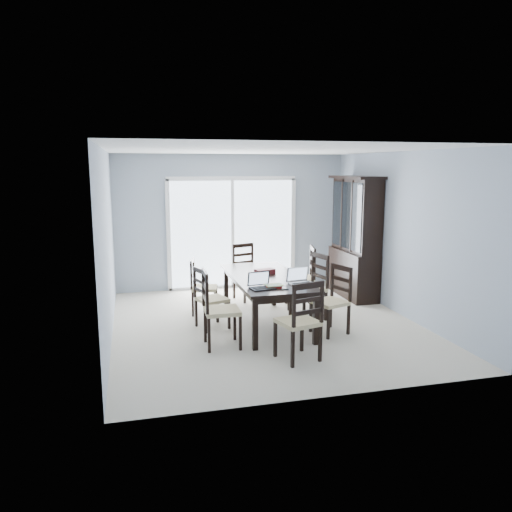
% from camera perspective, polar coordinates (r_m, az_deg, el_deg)
% --- Properties ---
extents(floor, '(5.00, 5.00, 0.00)m').
position_cam_1_polar(floor, '(7.65, 1.13, -7.81)').
color(floor, beige).
rests_on(floor, ground).
extents(ceiling, '(5.00, 5.00, 0.00)m').
position_cam_1_polar(ceiling, '(7.28, 1.20, 12.04)').
color(ceiling, white).
rests_on(ceiling, back_wall).
extents(back_wall, '(4.50, 0.02, 2.60)m').
position_cam_1_polar(back_wall, '(9.77, -2.74, 3.92)').
color(back_wall, '#97A4B4').
rests_on(back_wall, floor).
extents(wall_left, '(0.02, 5.00, 2.60)m').
position_cam_1_polar(wall_left, '(7.10, -16.63, 1.14)').
color(wall_left, '#97A4B4').
rests_on(wall_left, floor).
extents(wall_right, '(0.02, 5.00, 2.60)m').
position_cam_1_polar(wall_right, '(8.24, 16.44, 2.35)').
color(wall_right, '#97A4B4').
rests_on(wall_right, floor).
extents(balcony, '(4.50, 2.00, 0.10)m').
position_cam_1_polar(balcony, '(10.96, -3.73, -2.56)').
color(balcony, gray).
rests_on(balcony, ground).
extents(railing, '(4.50, 0.06, 1.10)m').
position_cam_1_polar(railing, '(11.82, -4.66, 1.32)').
color(railing, '#99999E').
rests_on(railing, balcony).
extents(dining_table, '(1.00, 2.20, 0.75)m').
position_cam_1_polar(dining_table, '(7.47, 1.14, -2.90)').
color(dining_table, black).
rests_on(dining_table, floor).
extents(china_hutch, '(0.50, 1.38, 2.20)m').
position_cam_1_polar(china_hutch, '(9.25, 11.24, 1.96)').
color(china_hutch, black).
rests_on(china_hutch, floor).
extents(sliding_door, '(2.52, 0.05, 2.18)m').
position_cam_1_polar(sliding_door, '(9.77, -2.71, 2.66)').
color(sliding_door, silver).
rests_on(sliding_door, floor).
extents(chair_left_near, '(0.48, 0.46, 1.20)m').
position_cam_1_polar(chair_left_near, '(6.58, -4.80, -5.08)').
color(chair_left_near, black).
rests_on(chair_left_near, floor).
extents(chair_left_mid, '(0.51, 0.51, 1.06)m').
position_cam_1_polar(chair_left_mid, '(7.34, -5.67, -4.08)').
color(chair_left_mid, black).
rests_on(chair_left_mid, floor).
extents(chair_left_far, '(0.48, 0.47, 1.04)m').
position_cam_1_polar(chair_left_far, '(8.12, -6.54, -2.78)').
color(chair_left_far, black).
rests_on(chair_left_far, floor).
extents(chair_right_near, '(0.55, 0.54, 1.12)m').
position_cam_1_polar(chair_right_near, '(7.24, 9.04, -4.11)').
color(chair_right_near, black).
rests_on(chair_right_near, floor).
extents(chair_right_mid, '(0.55, 0.54, 1.18)m').
position_cam_1_polar(chair_right_mid, '(7.85, 6.61, -2.68)').
color(chair_right_mid, black).
rests_on(chair_right_mid, floor).
extents(chair_right_far, '(0.55, 0.54, 1.20)m').
position_cam_1_polar(chair_right_far, '(8.47, 5.69, -1.64)').
color(chair_right_far, black).
rests_on(chair_right_far, floor).
extents(chair_end_near, '(0.54, 0.55, 1.18)m').
position_cam_1_polar(chair_end_near, '(6.08, 5.34, -6.48)').
color(chair_end_near, black).
rests_on(chair_end_near, floor).
extents(chair_end_far, '(0.54, 0.55, 1.15)m').
position_cam_1_polar(chair_end_far, '(8.99, -1.16, -1.08)').
color(chair_end_far, black).
rests_on(chair_end_far, floor).
extents(laptop_dark, '(0.35, 0.27, 0.22)m').
position_cam_1_polar(laptop_dark, '(6.67, 0.75, -3.34)').
color(laptop_dark, black).
rests_on(laptop_dark, dining_table).
extents(laptop_silver, '(0.37, 0.29, 0.23)m').
position_cam_1_polar(laptop_silver, '(6.94, 5.31, -2.82)').
color(laptop_silver, '#B9B9BC').
rests_on(laptop_silver, dining_table).
extents(book_stack, '(0.24, 0.19, 0.04)m').
position_cam_1_polar(book_stack, '(6.76, 2.01, -3.45)').
color(book_stack, maroon).
rests_on(book_stack, dining_table).
extents(cell_phone, '(0.10, 0.05, 0.01)m').
position_cam_1_polar(cell_phone, '(6.65, 3.27, -3.81)').
color(cell_phone, black).
rests_on(cell_phone, dining_table).
extents(game_box, '(0.33, 0.22, 0.07)m').
position_cam_1_polar(game_box, '(7.60, 1.01, -1.78)').
color(game_box, '#46130E').
rests_on(game_box, dining_table).
extents(hot_tub, '(1.89, 1.73, 0.88)m').
position_cam_1_polar(hot_tub, '(10.74, -7.67, -0.22)').
color(hot_tub, brown).
rests_on(hot_tub, balcony).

